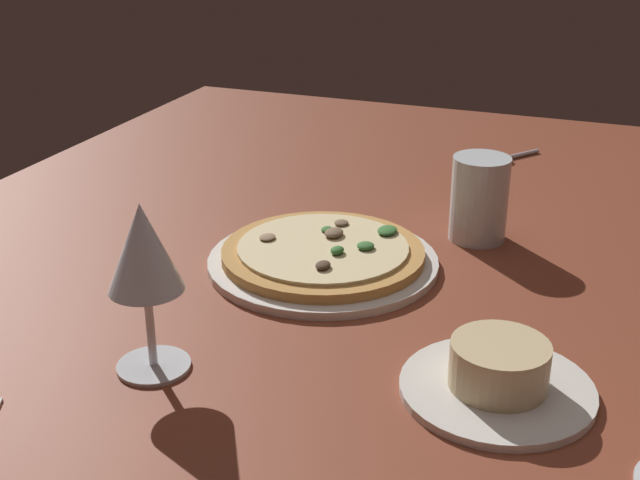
% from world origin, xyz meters
% --- Properties ---
extents(dining_table, '(1.50, 1.10, 0.04)m').
position_xyz_m(dining_table, '(0.00, 0.00, 0.02)').
color(dining_table, brown).
rests_on(dining_table, ground).
extents(pizza_main, '(0.27, 0.27, 0.03)m').
position_xyz_m(pizza_main, '(0.01, 0.01, 0.05)').
color(pizza_main, silver).
rests_on(pizza_main, dining_table).
extents(ramekin_on_saucer, '(0.17, 0.17, 0.05)m').
position_xyz_m(ramekin_on_saucer, '(0.20, 0.25, 0.06)').
color(ramekin_on_saucer, silver).
rests_on(ramekin_on_saucer, dining_table).
extents(wine_glass_far, '(0.07, 0.07, 0.16)m').
position_xyz_m(wine_glass_far, '(0.28, -0.06, 0.16)').
color(wine_glass_far, silver).
rests_on(wine_glass_far, dining_table).
extents(water_glass, '(0.07, 0.07, 0.11)m').
position_xyz_m(water_glass, '(-0.14, 0.16, 0.09)').
color(water_glass, silver).
rests_on(water_glass, dining_table).
extents(spoon, '(0.09, 0.08, 0.01)m').
position_xyz_m(spoon, '(-0.47, 0.15, 0.04)').
color(spoon, silver).
rests_on(spoon, dining_table).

